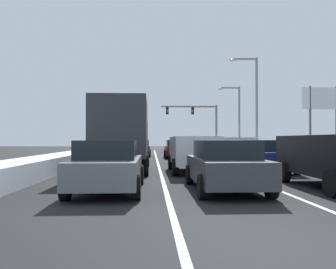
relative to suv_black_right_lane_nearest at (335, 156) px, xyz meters
name	(u,v)px	position (x,y,z in m)	size (l,w,h in m)	color
ground_plane	(186,165)	(-3.61, 10.37, -1.02)	(120.00, 120.00, 0.00)	black
lane_stripe_between_right_lane_and_center_lane	(204,161)	(-1.91, 14.59, -1.01)	(0.14, 46.38, 0.01)	silver
lane_stripe_between_center_lane_and_left_lane	(157,161)	(-5.31, 14.59, -1.01)	(0.14, 46.38, 0.01)	silver
snow_bank_right_shoulder	(275,157)	(3.39, 14.59, -0.74)	(1.98, 46.38, 0.54)	silver
snow_bank_left_shoulder	(83,156)	(-10.61, 14.59, -0.64)	(1.72, 46.38, 0.75)	silver
suv_black_right_lane_nearest	(335,156)	(0.00, 0.00, 0.00)	(2.16, 4.90, 1.67)	black
sedan_navy_right_lane_second	(266,156)	(-0.27, 5.80, -0.25)	(2.00, 4.50, 1.51)	navy
suv_silver_right_lane_third	(233,147)	(-0.33, 12.30, 0.00)	(2.16, 4.90, 1.67)	#B7BABF
sedan_tan_right_lane_fourth	(220,149)	(-0.02, 18.29, -0.25)	(2.00, 4.50, 1.51)	#937F60
sedan_charcoal_center_lane_nearest	(225,165)	(-3.54, -0.28, -0.25)	(2.00, 4.50, 1.51)	#38383D
suv_white_center_lane_second	(193,151)	(-3.78, 5.67, 0.00)	(2.16, 4.90, 1.67)	silver
sedan_red_center_lane_third	(188,151)	(-3.37, 11.98, -0.25)	(2.00, 4.50, 1.51)	maroon
sedan_maroon_center_lane_fourth	(176,149)	(-3.65, 18.42, -0.25)	(2.00, 4.50, 1.51)	maroon
sedan_gray_left_lane_nearest	(108,166)	(-7.01, -0.26, -0.25)	(2.00, 4.50, 1.51)	slate
box_truck_left_lane_second	(123,132)	(-7.13, 6.46, 0.88)	(2.53, 7.20, 3.36)	#1E5633
suv_black_left_lane_third	(133,147)	(-7.06, 14.50, 0.00)	(2.16, 4.90, 1.67)	black
sedan_navy_left_lane_fourth	(140,148)	(-6.79, 21.26, -0.25)	(2.00, 4.50, 1.51)	navy
traffic_light_gantry	(199,117)	(0.66, 35.66, 3.48)	(7.54, 0.47, 6.20)	slate
street_lamp_right_near	(253,98)	(3.62, 20.91, 4.37)	(2.66, 0.36, 9.11)	gray
street_lamp_right_mid	(236,113)	(4.11, 29.35, 3.63)	(2.66, 0.36, 7.70)	gray
roadside_sign_right	(323,106)	(7.01, 14.57, 3.00)	(3.20, 0.16, 5.50)	#59595B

